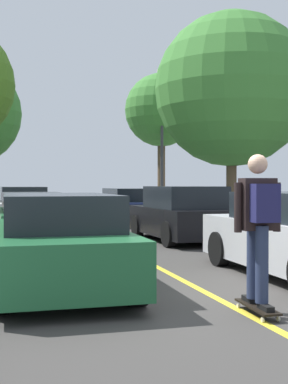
{
  "coord_description": "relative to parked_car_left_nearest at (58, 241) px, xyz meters",
  "views": [
    {
      "loc": [
        -2.8,
        -6.29,
        1.53
      ],
      "look_at": [
        0.05,
        3.93,
        1.37
      ],
      "focal_mm": 48.52,
      "sensor_mm": 36.0,
      "label": 1
    }
  ],
  "objects": [
    {
      "name": "parked_car_right_far",
      "position": [
        3.92,
        11.52,
        -0.0
      ],
      "size": [
        1.83,
        4.44,
        1.37
      ],
      "color": "navy",
      "rests_on": "ground"
    },
    {
      "name": "skateboard",
      "position": [
        2.07,
        -2.36,
        -0.59
      ],
      "size": [
        0.26,
        0.85,
        0.1
      ],
      "color": "black",
      "rests_on": "ground"
    },
    {
      "name": "street_tree_right_nearest",
      "position": [
        6.04,
        6.78,
        3.74
      ],
      "size": [
        4.71,
        4.71,
        6.64
      ],
      "color": "brown",
      "rests_on": "sidewalk_right"
    },
    {
      "name": "streetlamp",
      "position": [
        5.67,
        12.68,
        2.94
      ],
      "size": [
        0.36,
        0.24,
        6.15
      ],
      "color": "#38383D",
      "rests_on": "sidewalk_right"
    },
    {
      "name": "parked_car_left_near",
      "position": [
        -0.0,
        5.82,
        -0.02
      ],
      "size": [
        1.87,
        4.64,
        1.31
      ],
      "color": "#1E5B33",
      "rests_on": "ground"
    },
    {
      "name": "skateboarder",
      "position": [
        2.07,
        -2.39,
        0.44
      ],
      "size": [
        0.58,
        0.7,
        1.78
      ],
      "color": "black",
      "rests_on": "skateboard"
    },
    {
      "name": "parked_car_left_far",
      "position": [
        0.0,
        12.19,
        0.02
      ],
      "size": [
        1.93,
        4.48,
        1.43
      ],
      "color": "#B7B7BC",
      "rests_on": "ground"
    },
    {
      "name": "parked_car_right_near",
      "position": [
        3.92,
        5.34,
        0.03
      ],
      "size": [
        2.03,
        4.09,
        1.47
      ],
      "color": "black",
      "rests_on": "ground"
    },
    {
      "name": "center_line",
      "position": [
        1.96,
        2.45,
        -0.68
      ],
      "size": [
        0.12,
        39.2,
        0.01
      ],
      "primitive_type": "cube",
      "color": "gold",
      "rests_on": "ground"
    },
    {
      "name": "street_tree_right_near",
      "position": [
        6.04,
        13.93,
        4.08
      ],
      "size": [
        3.21,
        3.21,
        6.26
      ],
      "color": "brown",
      "rests_on": "sidewalk_right"
    },
    {
      "name": "parked_car_left_nearest",
      "position": [
        0.0,
        0.0,
        0.0
      ],
      "size": [
        1.92,
        4.52,
        1.38
      ],
      "color": "#1E5B33",
      "rests_on": "ground"
    },
    {
      "name": "ground",
      "position": [
        1.96,
        -1.55,
        -0.68
      ],
      "size": [
        80.0,
        80.0,
        0.0
      ],
      "primitive_type": "plane",
      "color": "#3D3A38"
    }
  ]
}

